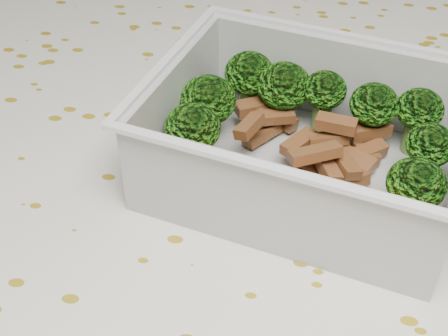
# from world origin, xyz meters

# --- Properties ---
(dining_table) EXTENTS (1.40, 0.90, 0.75)m
(dining_table) POSITION_xyz_m (0.00, 0.00, 0.67)
(dining_table) COLOR brown
(dining_table) RESTS_ON ground
(tablecloth) EXTENTS (1.46, 0.96, 0.19)m
(tablecloth) POSITION_xyz_m (0.00, 0.00, 0.72)
(tablecloth) COLOR silver
(tablecloth) RESTS_ON dining_table
(lunch_container) EXTENTS (0.22, 0.18, 0.07)m
(lunch_container) POSITION_xyz_m (0.04, 0.04, 0.78)
(lunch_container) COLOR silver
(lunch_container) RESTS_ON tablecloth
(broccoli_florets) EXTENTS (0.17, 0.13, 0.05)m
(broccoli_florets) POSITION_xyz_m (0.03, 0.06, 0.79)
(broccoli_florets) COLOR #608C3F
(broccoli_florets) RESTS_ON lunch_container
(meat_pile) EXTENTS (0.11, 0.09, 0.03)m
(meat_pile) POSITION_xyz_m (0.04, 0.05, 0.77)
(meat_pile) COLOR brown
(meat_pile) RESTS_ON lunch_container
(sausage) EXTENTS (0.16, 0.05, 0.03)m
(sausage) POSITION_xyz_m (0.03, -0.00, 0.77)
(sausage) COLOR #BC4A1B
(sausage) RESTS_ON lunch_container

